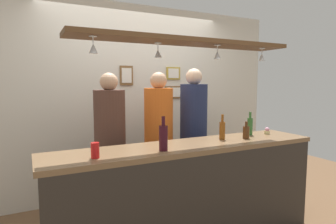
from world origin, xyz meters
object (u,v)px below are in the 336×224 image
object	(u,v)px
person_left_brown_shirt	(110,133)
bottle_beer_amber_tall	(222,130)
picture_frame_crest	(126,75)
person_right_navy_shirt	(194,123)
bottle_beer_brown_stubby	(246,132)
bottle_beer_green_import	(250,126)
cupcake	(267,131)
person_middle_orange_shirt	(159,128)
picture_frame_lower_pair	(174,92)
picture_frame_upper_small	(173,73)
bottle_wine_dark_red	(163,137)
drink_can	(95,150)

from	to	relation	value
person_left_brown_shirt	bottle_beer_amber_tall	distance (m)	1.21
picture_frame_crest	bottle_beer_amber_tall	bearing A→B (deg)	-66.72
person_right_navy_shirt	bottle_beer_brown_stubby	xyz separation A→B (m)	(0.18, -0.76, -0.01)
bottle_beer_green_import	cupcake	size ratio (longest dim) A/B	3.33
person_middle_orange_shirt	person_right_navy_shirt	world-z (taller)	person_right_navy_shirt
picture_frame_lower_pair	picture_frame_crest	world-z (taller)	picture_frame_crest
picture_frame_lower_pair	picture_frame_crest	bearing A→B (deg)	180.00
cupcake	picture_frame_upper_small	distance (m)	1.59
bottle_wine_dark_red	cupcake	world-z (taller)	bottle_wine_dark_red
bottle_beer_brown_stubby	picture_frame_upper_small	distance (m)	1.57
cupcake	picture_frame_upper_small	size ratio (longest dim) A/B	0.35
bottle_wine_dark_red	picture_frame_lower_pair	bearing A→B (deg)	59.29
bottle_beer_amber_tall	picture_frame_crest	xyz separation A→B (m)	(-0.58, 1.35, 0.58)
person_right_navy_shirt	cupcake	size ratio (longest dim) A/B	22.09
cupcake	bottle_wine_dark_red	bearing A→B (deg)	-172.49
picture_frame_lower_pair	drink_can	bearing A→B (deg)	-134.63
person_left_brown_shirt	bottle_beer_amber_tall	world-z (taller)	person_left_brown_shirt
person_left_brown_shirt	picture_frame_lower_pair	xyz separation A→B (m)	(1.14, 0.67, 0.41)
picture_frame_upper_small	picture_frame_crest	bearing A→B (deg)	180.00
bottle_beer_brown_stubby	drink_can	distance (m)	1.59
person_right_navy_shirt	drink_can	world-z (taller)	person_right_navy_shirt
bottle_beer_green_import	drink_can	size ratio (longest dim) A/B	2.13
person_right_navy_shirt	bottle_beer_green_import	distance (m)	0.72
bottle_wine_dark_red	picture_frame_upper_small	size ratio (longest dim) A/B	1.36
person_middle_orange_shirt	cupcake	bearing A→B (deg)	-32.75
picture_frame_crest	drink_can	bearing A→B (deg)	-116.72
person_left_brown_shirt	picture_frame_lower_pair	bearing A→B (deg)	30.19
drink_can	picture_frame_upper_small	xyz separation A→B (m)	(1.47, 1.50, 0.66)
bottle_beer_brown_stubby	picture_frame_upper_small	bearing A→B (deg)	94.88
person_middle_orange_shirt	bottle_wine_dark_red	size ratio (longest dim) A/B	5.58
picture_frame_crest	person_middle_orange_shirt	bearing A→B (deg)	-75.67
person_left_brown_shirt	picture_frame_upper_small	distance (m)	1.48
bottle_beer_green_import	person_right_navy_shirt	bearing A→B (deg)	119.73
person_left_brown_shirt	bottle_beer_green_import	size ratio (longest dim) A/B	6.37
drink_can	picture_frame_lower_pair	xyz separation A→B (m)	(1.48, 1.50, 0.38)
bottle_beer_green_import	picture_frame_crest	xyz separation A→B (m)	(-1.01, 1.29, 0.58)
person_left_brown_shirt	picture_frame_upper_small	xyz separation A→B (m)	(1.13, 0.67, 0.69)
bottle_wine_dark_red	person_right_navy_shirt	bearing A→B (deg)	45.94
person_left_brown_shirt	person_middle_orange_shirt	bearing A→B (deg)	-0.00
cupcake	picture_frame_upper_small	xyz separation A→B (m)	(-0.51, 1.34, 0.68)
bottle_beer_brown_stubby	picture_frame_crest	size ratio (longest dim) A/B	0.69
bottle_beer_brown_stubby	bottle_wine_dark_red	bearing A→B (deg)	-174.44
person_middle_orange_shirt	drink_can	xyz separation A→B (m)	(-0.93, -0.84, 0.02)
bottle_beer_brown_stubby	bottle_beer_amber_tall	world-z (taller)	bottle_beer_amber_tall
bottle_wine_dark_red	person_left_brown_shirt	bearing A→B (deg)	105.49
bottle_beer_brown_stubby	bottle_beer_green_import	bearing A→B (deg)	37.96
person_right_navy_shirt	bottle_beer_brown_stubby	world-z (taller)	person_right_navy_shirt
person_middle_orange_shirt	picture_frame_crest	xyz separation A→B (m)	(-0.17, 0.67, 0.64)
picture_frame_upper_small	bottle_beer_brown_stubby	bearing A→B (deg)	-85.12
drink_can	bottle_beer_green_import	bearing A→B (deg)	6.97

